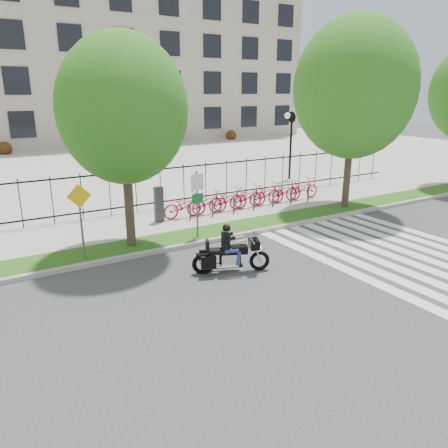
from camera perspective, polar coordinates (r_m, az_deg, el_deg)
ground at (r=13.31m, az=7.84°, el=-7.30°), size 120.00×120.00×0.00m
curb at (r=16.43m, az=-1.11°, el=-2.07°), size 60.00×0.20×0.15m
grass_verge at (r=17.13m, az=-2.53°, el=-1.28°), size 60.00×1.50×0.15m
sidewalk at (r=19.27m, az=-6.10°, el=0.73°), size 60.00×3.50×0.15m
plaza at (r=35.63m, az=-18.34°, el=7.44°), size 80.00×34.00×0.10m
crosswalk_stripes at (r=16.59m, az=20.99°, el=-3.31°), size 5.70×8.00×0.01m
iron_fence at (r=20.56m, az=-8.29°, el=4.77°), size 30.00×0.06×2.00m
office_building at (r=55.01m, az=-24.52°, el=20.29°), size 60.00×21.90×20.15m
lamp_post_right at (r=27.86m, az=8.79°, el=12.20°), size 1.06×0.70×4.25m
street_tree_1 at (r=15.09m, az=-13.08°, el=14.35°), size 4.28×4.28×7.18m
street_tree_2 at (r=21.00m, az=16.66°, el=16.63°), size 5.41×5.41×8.52m
bike_share_station at (r=20.57m, az=3.02°, el=3.60°), size 8.99×0.89×1.50m
sign_pole_regulatory at (r=16.14m, az=-3.51°, el=3.71°), size 0.50×0.09×2.50m
sign_pole_warning at (r=14.73m, az=-18.26°, el=1.58°), size 0.78×0.09×2.49m
motorcycle_rider at (r=13.54m, az=0.90°, el=-3.81°), size 2.32×1.27×1.90m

